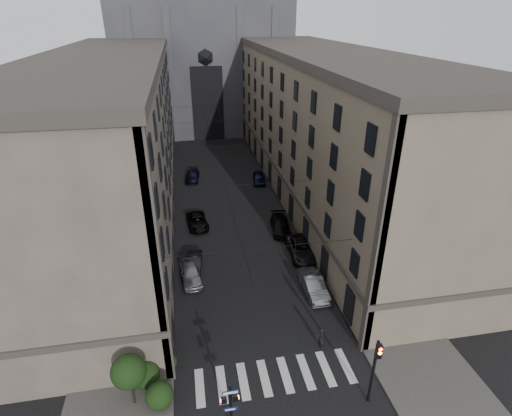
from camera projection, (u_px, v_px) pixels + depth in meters
sidewalk_left at (148, 202)px, 53.65m from camera, size 7.00×80.00×0.15m
sidewalk_right at (298, 190)px, 57.05m from camera, size 7.00×80.00×0.15m
zebra_crossing at (275, 376)px, 28.03m from camera, size 11.00×3.20×0.01m
building_left at (114, 135)px, 49.08m from camera, size 13.60×60.60×18.85m
building_right at (323, 125)px, 53.43m from camera, size 13.60×60.60×18.85m
gothic_tower at (201, 40)px, 81.90m from camera, size 35.00×23.00×58.00m
pedestrian_signal_left at (230, 405)px, 23.35m from camera, size 1.02×0.38×4.00m
traffic_light_right at (375, 365)px, 24.76m from camera, size 0.34×0.50×5.20m
shrub_cluster at (144, 376)px, 25.83m from camera, size 3.90×4.40×3.90m
tram_wires at (224, 147)px, 51.86m from camera, size 14.00×60.00×0.43m
car_left_near at (191, 273)px, 37.79m from camera, size 2.32×4.76×1.56m
car_left_midnear at (194, 264)px, 39.31m from camera, size 1.89×4.34×1.39m
car_left_midfar at (198, 221)px, 47.33m from camera, size 2.69×5.02×1.34m
car_left_far at (193, 176)px, 60.46m from camera, size 2.45×4.91×1.37m
car_right_near at (313, 285)px, 36.03m from camera, size 1.79×4.92×1.61m
car_right_midnear at (302, 249)px, 41.63m from camera, size 2.83×5.80×1.59m
car_right_midfar at (281, 225)px, 46.32m from camera, size 2.64×5.34×1.49m
car_right_far at (259, 178)px, 59.60m from camera, size 2.30×4.56×1.49m
pedestrian at (321, 338)px, 30.13m from camera, size 0.53×0.71×1.77m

